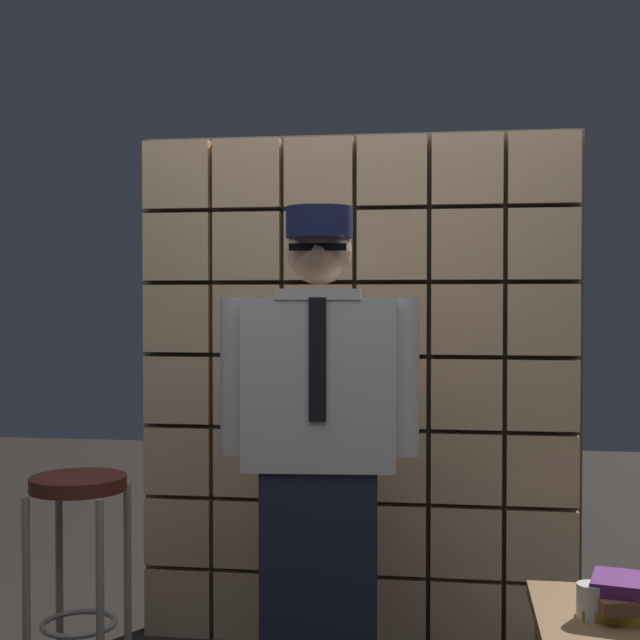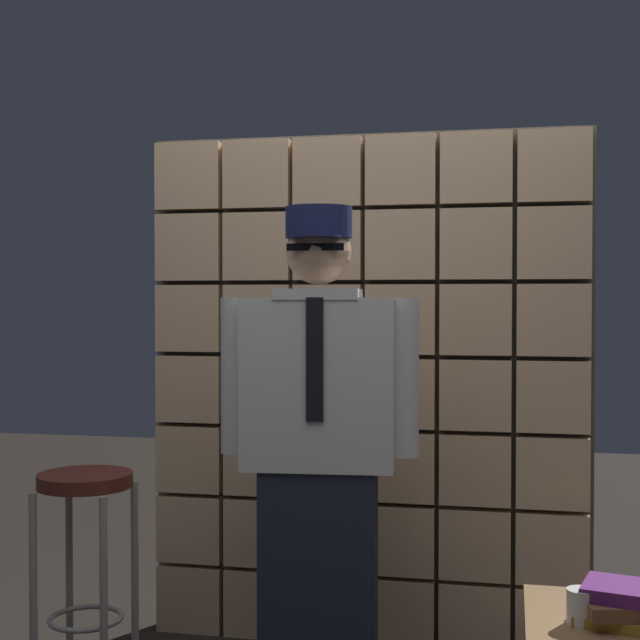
{
  "view_description": "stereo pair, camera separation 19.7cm",
  "coord_description": "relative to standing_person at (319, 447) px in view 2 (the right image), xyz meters",
  "views": [
    {
      "loc": [
        0.38,
        -2.48,
        1.38
      ],
      "look_at": [
        -0.06,
        0.57,
        1.31
      ],
      "focal_mm": 51.28,
      "sensor_mm": 36.0,
      "label": 1
    },
    {
      "loc": [
        0.58,
        -2.44,
        1.38
      ],
      "look_at": [
        -0.06,
        0.57,
        1.31
      ],
      "focal_mm": 51.28,
      "sensor_mm": 36.0,
      "label": 2
    }
  ],
  "objects": [
    {
      "name": "coffee_mug",
      "position": [
        0.82,
        -0.46,
        -0.33
      ],
      "size": [
        0.13,
        0.08,
        0.09
      ],
      "color": "silver",
      "rests_on": "side_table"
    },
    {
      "name": "book_stack",
      "position": [
        0.94,
        -0.43,
        -0.33
      ],
      "size": [
        0.28,
        0.24,
        0.11
      ],
      "color": "olive",
      "rests_on": "side_table"
    },
    {
      "name": "glass_block_wall",
      "position": [
        0.06,
        0.59,
        0.13
      ],
      "size": [
        1.77,
        0.1,
        2.06
      ],
      "color": "#E0B78C",
      "rests_on": "ground"
    },
    {
      "name": "bar_stool",
      "position": [
        -0.87,
        0.04,
        -0.32
      ],
      "size": [
        0.34,
        0.34,
        0.75
      ],
      "color": "#592319",
      "rests_on": "ground"
    },
    {
      "name": "standing_person",
      "position": [
        0.0,
        0.0,
        0.0
      ],
      "size": [
        0.68,
        0.3,
        1.69
      ],
      "rotation": [
        0.0,
        0.0,
        0.09
      ],
      "color": "#1E2333",
      "rests_on": "ground"
    }
  ]
}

